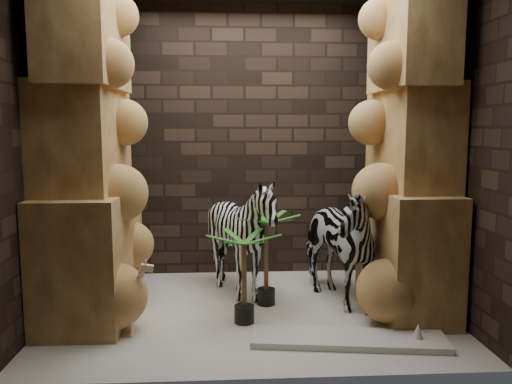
{
  "coord_description": "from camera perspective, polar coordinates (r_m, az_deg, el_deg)",
  "views": [
    {
      "loc": [
        -0.21,
        -4.38,
        1.64
      ],
      "look_at": [
        0.06,
        0.15,
        1.07
      ],
      "focal_mm": 35.2,
      "sensor_mm": 36.0,
      "label": 1
    }
  ],
  "objects": [
    {
      "name": "rock_pillar_right",
      "position": [
        4.67,
        17.04,
        5.13
      ],
      "size": [
        0.58,
        1.25,
        3.0
      ],
      "primitive_type": null,
      "color": "#E4BF70",
      "rests_on": "floor"
    },
    {
      "name": "wall_front",
      "position": [
        3.14,
        0.36,
        4.58
      ],
      "size": [
        3.5,
        0.0,
        3.5
      ],
      "primitive_type": "plane",
      "rotation": [
        -1.57,
        0.0,
        0.0
      ],
      "color": "#2F2119",
      "rests_on": "ground"
    },
    {
      "name": "wall_left",
      "position": [
        4.64,
        -22.91,
        4.87
      ],
      "size": [
        0.0,
        3.0,
        3.0
      ],
      "primitive_type": "plane",
      "rotation": [
        1.57,
        0.0,
        1.57
      ],
      "color": "#2F2119",
      "rests_on": "ground"
    },
    {
      "name": "zebra_left",
      "position": [
        4.89,
        -1.63,
        -5.81
      ],
      "size": [
        1.3,
        1.44,
        1.08
      ],
      "primitive_type": "imported",
      "rotation": [
        0.0,
        0.0,
        -0.33
      ],
      "color": "white",
      "rests_on": "floor"
    },
    {
      "name": "palm_back",
      "position": [
        4.3,
        -1.36,
        -9.69
      ],
      "size": [
        0.36,
        0.36,
        0.79
      ],
      "primitive_type": null,
      "color": "#1B7017",
      "rests_on": "floor"
    },
    {
      "name": "floor",
      "position": [
        4.68,
        -0.68,
        -13.36
      ],
      "size": [
        3.5,
        3.5,
        0.0
      ],
      "primitive_type": "plane",
      "color": "silver",
      "rests_on": "ground"
    },
    {
      "name": "rock_pillar_left",
      "position": [
        4.54,
        -18.73,
        5.01
      ],
      "size": [
        0.68,
        1.3,
        3.0
      ],
      "primitive_type": null,
      "color": "#E4BF70",
      "rests_on": "floor"
    },
    {
      "name": "surfboard",
      "position": [
        4.11,
        10.46,
        -16.13
      ],
      "size": [
        1.53,
        0.56,
        0.05
      ],
      "primitive_type": "cube",
      "rotation": [
        0.0,
        0.0,
        -0.13
      ],
      "color": "silver",
      "rests_on": "floor"
    },
    {
      "name": "giraffe_toy",
      "position": [
        4.19,
        -15.16,
        -11.58
      ],
      "size": [
        0.33,
        0.15,
        0.63
      ],
      "primitive_type": null,
      "rotation": [
        0.0,
        0.0,
        0.13
      ],
      "color": "#FFE3AE",
      "rests_on": "floor"
    },
    {
      "name": "wall_right",
      "position": [
        4.8,
        20.75,
        5.02
      ],
      "size": [
        0.0,
        3.0,
        3.0
      ],
      "primitive_type": "plane",
      "rotation": [
        1.57,
        0.0,
        -1.57
      ],
      "color": "#2F2119",
      "rests_on": "ground"
    },
    {
      "name": "zebra_right",
      "position": [
        4.76,
        8.55,
        -4.71
      ],
      "size": [
        0.94,
        1.26,
        1.33
      ],
      "primitive_type": "imported",
      "rotation": [
        0.0,
        0.0,
        0.33
      ],
      "color": "white",
      "rests_on": "floor"
    },
    {
      "name": "palm_front",
      "position": [
        4.71,
        1.17,
        -7.59
      ],
      "size": [
        0.36,
        0.36,
        0.88
      ],
      "primitive_type": null,
      "color": "#1B7017",
      "rests_on": "floor"
    },
    {
      "name": "wall_back",
      "position": [
        5.63,
        -1.31,
        5.74
      ],
      "size": [
        3.5,
        0.0,
        3.5
      ],
      "primitive_type": "plane",
      "rotation": [
        1.57,
        0.0,
        0.0
      ],
      "color": "#2F2119",
      "rests_on": "ground"
    }
  ]
}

